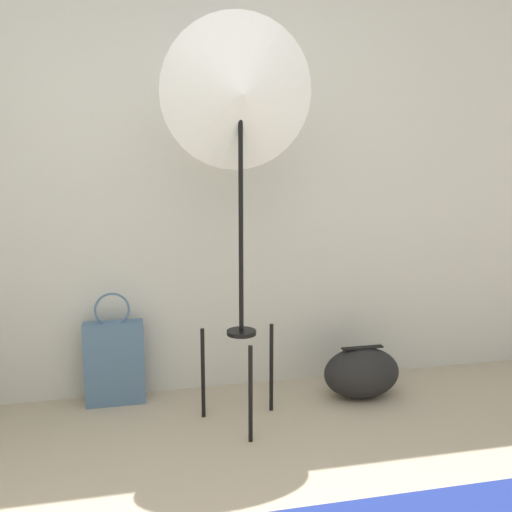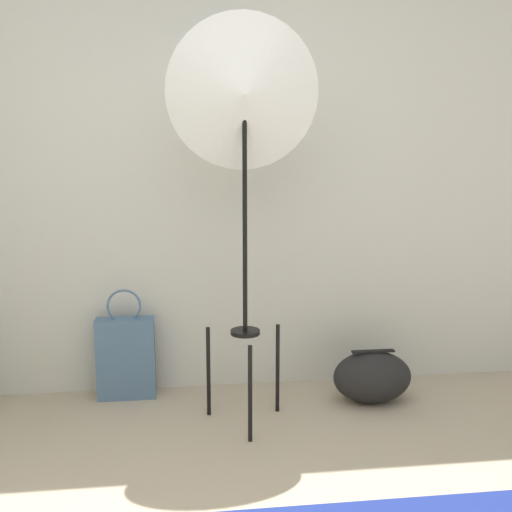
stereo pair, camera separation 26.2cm
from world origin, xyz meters
name	(u,v)px [view 2 (the right image)]	position (x,y,z in m)	size (l,w,h in m)	color
wall_back	(191,154)	(0.00, 2.15, 1.30)	(8.00, 0.05, 2.60)	beige
photo_umbrella	(244,98)	(0.23, 1.64, 1.55)	(0.71, 0.34, 1.94)	black
tote_bag	(126,357)	(-0.37, 2.02, 0.23)	(0.31, 0.11, 0.60)	slate
duffel_bag	(372,377)	(0.92, 1.80, 0.14)	(0.42, 0.28, 0.28)	black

